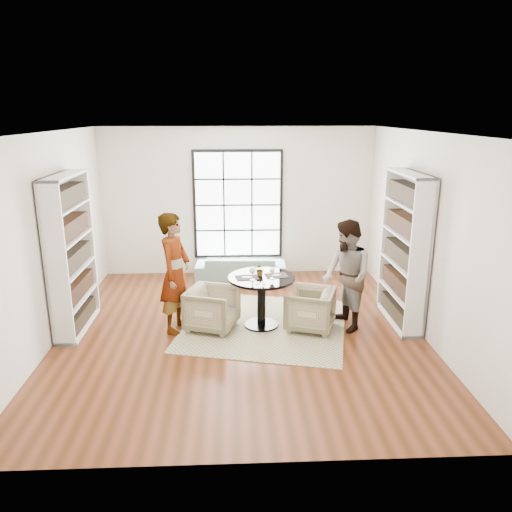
{
  "coord_description": "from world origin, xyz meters",
  "views": [
    {
      "loc": [
        -0.1,
        -7.07,
        3.27
      ],
      "look_at": [
        0.25,
        0.4,
        1.1
      ],
      "focal_mm": 35.0,
      "sensor_mm": 36.0,
      "label": 1
    }
  ],
  "objects_px": {
    "armchair_left": "(212,309)",
    "sofa": "(241,268)",
    "pedestal_table": "(261,291)",
    "wine_glass_right": "(272,271)",
    "wine_glass_left": "(252,271)",
    "armchair_right": "(310,309)",
    "flower_centerpiece": "(260,269)",
    "person_right": "(347,276)",
    "person_left": "(175,273)"
  },
  "relations": [
    {
      "from": "person_left",
      "to": "sofa",
      "type": "bearing_deg",
      "value": -7.57
    },
    {
      "from": "armchair_right",
      "to": "person_left",
      "type": "height_order",
      "value": "person_left"
    },
    {
      "from": "pedestal_table",
      "to": "person_left",
      "type": "xyz_separation_m",
      "value": [
        -1.32,
        -0.05,
        0.33
      ]
    },
    {
      "from": "sofa",
      "to": "pedestal_table",
      "type": "bearing_deg",
      "value": 100.01
    },
    {
      "from": "wine_glass_right",
      "to": "armchair_right",
      "type": "bearing_deg",
      "value": -2.78
    },
    {
      "from": "pedestal_table",
      "to": "armchair_left",
      "type": "bearing_deg",
      "value": -176.14
    },
    {
      "from": "pedestal_table",
      "to": "armchair_left",
      "type": "xyz_separation_m",
      "value": [
        -0.77,
        -0.05,
        -0.26
      ]
    },
    {
      "from": "sofa",
      "to": "armchair_left",
      "type": "xyz_separation_m",
      "value": [
        -0.48,
        -2.3,
        0.07
      ]
    },
    {
      "from": "sofa",
      "to": "wine_glass_left",
      "type": "distance_m",
      "value": 2.52
    },
    {
      "from": "armchair_right",
      "to": "person_right",
      "type": "xyz_separation_m",
      "value": [
        0.55,
        0.0,
        0.53
      ]
    },
    {
      "from": "flower_centerpiece",
      "to": "wine_glass_right",
      "type": "bearing_deg",
      "value": -43.19
    },
    {
      "from": "pedestal_table",
      "to": "person_left",
      "type": "height_order",
      "value": "person_left"
    },
    {
      "from": "wine_glass_right",
      "to": "flower_centerpiece",
      "type": "relative_size",
      "value": 0.93
    },
    {
      "from": "person_left",
      "to": "person_right",
      "type": "relative_size",
      "value": 1.07
    },
    {
      "from": "armchair_left",
      "to": "sofa",
      "type": "bearing_deg",
      "value": 7.02
    },
    {
      "from": "armchair_right",
      "to": "wine_glass_right",
      "type": "distance_m",
      "value": 0.86
    },
    {
      "from": "pedestal_table",
      "to": "sofa",
      "type": "distance_m",
      "value": 2.29
    },
    {
      "from": "person_right",
      "to": "flower_centerpiece",
      "type": "xyz_separation_m",
      "value": [
        -1.31,
        0.19,
        0.06
      ]
    },
    {
      "from": "sofa",
      "to": "armchair_left",
      "type": "bearing_deg",
      "value": 80.98
    },
    {
      "from": "person_left",
      "to": "wine_glass_left",
      "type": "relative_size",
      "value": 8.72
    },
    {
      "from": "armchair_right",
      "to": "person_left",
      "type": "bearing_deg",
      "value": -72.42
    },
    {
      "from": "wine_glass_left",
      "to": "armchair_right",
      "type": "bearing_deg",
      "value": 2.56
    },
    {
      "from": "armchair_left",
      "to": "armchair_right",
      "type": "distance_m",
      "value": 1.51
    },
    {
      "from": "armchair_right",
      "to": "wine_glass_left",
      "type": "distance_m",
      "value": 1.11
    },
    {
      "from": "armchair_right",
      "to": "armchair_left",
      "type": "bearing_deg",
      "value": -73.17
    },
    {
      "from": "sofa",
      "to": "wine_glass_left",
      "type": "height_order",
      "value": "wine_glass_left"
    },
    {
      "from": "pedestal_table",
      "to": "armchair_left",
      "type": "relative_size",
      "value": 1.41
    },
    {
      "from": "wine_glass_right",
      "to": "flower_centerpiece",
      "type": "bearing_deg",
      "value": 136.81
    },
    {
      "from": "armchair_left",
      "to": "wine_glass_right",
      "type": "bearing_deg",
      "value": -74.14
    },
    {
      "from": "sofa",
      "to": "armchair_left",
      "type": "relative_size",
      "value": 2.43
    },
    {
      "from": "person_right",
      "to": "flower_centerpiece",
      "type": "relative_size",
      "value": 8.84
    },
    {
      "from": "armchair_left",
      "to": "armchair_right",
      "type": "bearing_deg",
      "value": -74.1
    },
    {
      "from": "armchair_right",
      "to": "person_right",
      "type": "distance_m",
      "value": 0.77
    },
    {
      "from": "armchair_right",
      "to": "person_right",
      "type": "bearing_deg",
      "value": 109.67
    },
    {
      "from": "armchair_right",
      "to": "wine_glass_left",
      "type": "bearing_deg",
      "value": -67.77
    },
    {
      "from": "person_right",
      "to": "flower_centerpiece",
      "type": "distance_m",
      "value": 1.33
    },
    {
      "from": "flower_centerpiece",
      "to": "person_left",
      "type": "bearing_deg",
      "value": -174.87
    },
    {
      "from": "armchair_left",
      "to": "person_right",
      "type": "height_order",
      "value": "person_right"
    },
    {
      "from": "sofa",
      "to": "armchair_right",
      "type": "bearing_deg",
      "value": 116.24
    },
    {
      "from": "wine_glass_right",
      "to": "wine_glass_left",
      "type": "bearing_deg",
      "value": -167.28
    },
    {
      "from": "armchair_left",
      "to": "wine_glass_left",
      "type": "relative_size",
      "value": 3.46
    },
    {
      "from": "person_right",
      "to": "wine_glass_left",
      "type": "xyz_separation_m",
      "value": [
        -1.44,
        -0.04,
        0.12
      ]
    },
    {
      "from": "armchair_left",
      "to": "person_right",
      "type": "bearing_deg",
      "value": -73.34
    },
    {
      "from": "person_left",
      "to": "flower_centerpiece",
      "type": "relative_size",
      "value": 9.5
    },
    {
      "from": "person_right",
      "to": "wine_glass_left",
      "type": "relative_size",
      "value": 8.11
    },
    {
      "from": "sofa",
      "to": "armchair_right",
      "type": "height_order",
      "value": "armchair_right"
    },
    {
      "from": "armchair_right",
      "to": "flower_centerpiece",
      "type": "distance_m",
      "value": 0.99
    },
    {
      "from": "sofa",
      "to": "person_right",
      "type": "height_order",
      "value": "person_right"
    },
    {
      "from": "armchair_right",
      "to": "person_right",
      "type": "relative_size",
      "value": 0.42
    },
    {
      "from": "sofa",
      "to": "person_left",
      "type": "height_order",
      "value": "person_left"
    }
  ]
}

